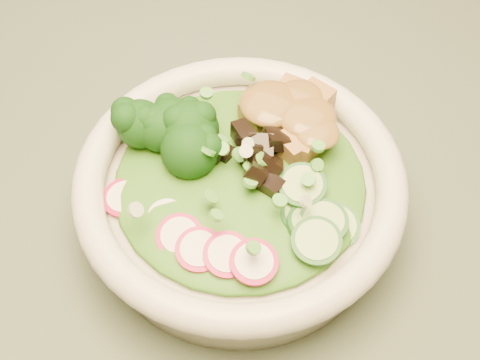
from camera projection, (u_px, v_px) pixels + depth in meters
The scene contains 10 objects.
dining_table at pixel (310, 221), 0.66m from camera, with size 1.20×0.80×0.75m.
salad_bowl at pixel (240, 194), 0.49m from camera, with size 0.24×0.24×0.06m.
lettuce_bed at pixel (240, 179), 0.48m from camera, with size 0.18×0.18×0.02m, color #286014.
broccoli_florets at pixel (175, 135), 0.48m from camera, with size 0.07×0.06×0.04m, color black, non-canonical shape.
radish_slices at pixel (194, 238), 0.45m from camera, with size 0.10×0.04×0.02m, color #AF0D41, non-canonical shape.
cucumber_slices at pixel (310, 211), 0.45m from camera, with size 0.06×0.06×0.03m, color #8EBB68, non-canonical shape.
mushroom_heap at pixel (249, 159), 0.47m from camera, with size 0.06×0.06×0.04m, color black, non-canonical shape.
tofu_cubes at pixel (284, 121), 0.50m from camera, with size 0.08×0.05×0.03m, color olive, non-canonical shape.
peanut_sauce at pixel (285, 111), 0.49m from camera, with size 0.06×0.05×0.01m, color brown.
scallion_garnish at pixel (240, 162), 0.46m from camera, with size 0.17×0.17×0.02m, color #52A43A, non-canonical shape.
Camera 1 is at (0.15, -0.32, 1.19)m, focal length 50.00 mm.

